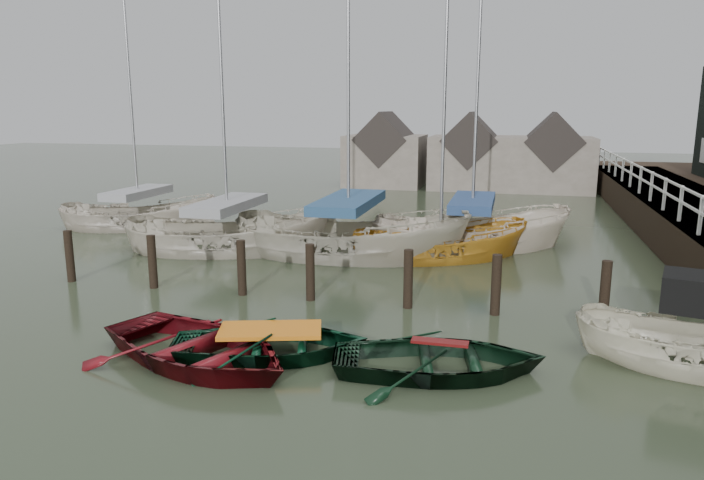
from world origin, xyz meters
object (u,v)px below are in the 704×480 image
(sailboat_a, at_px, (229,249))
(sailboat_e, at_px, (140,226))
(rowboat_green, at_px, (271,356))
(sailboat_c, at_px, (440,258))
(sailboat_d, at_px, (471,246))
(sailboat_b, at_px, (349,254))
(rowboat_red, at_px, (199,363))
(rowboat_dkgreen, at_px, (439,373))
(motorboat, at_px, (697,366))

(sailboat_a, height_order, sailboat_e, sailboat_a)
(rowboat_green, bearing_deg, sailboat_c, -31.16)
(rowboat_green, height_order, sailboat_a, sailboat_a)
(sailboat_d, bearing_deg, sailboat_b, 102.43)
(rowboat_red, relative_size, sailboat_a, 0.35)
(rowboat_dkgreen, relative_size, sailboat_b, 0.29)
(sailboat_e, bearing_deg, rowboat_green, -159.93)
(rowboat_red, distance_m, rowboat_dkgreen, 4.40)
(rowboat_green, height_order, sailboat_c, sailboat_c)
(rowboat_dkgreen, height_order, sailboat_c, sailboat_c)
(sailboat_a, distance_m, sailboat_d, 8.05)
(rowboat_dkgreen, bearing_deg, sailboat_c, -5.73)
(rowboat_red, bearing_deg, sailboat_a, 44.86)
(sailboat_c, relative_size, sailboat_d, 0.79)
(rowboat_dkgreen, relative_size, sailboat_c, 0.38)
(rowboat_green, relative_size, sailboat_a, 0.30)
(sailboat_b, height_order, sailboat_c, sailboat_b)
(rowboat_red, relative_size, motorboat, 0.95)
(motorboat, distance_m, sailboat_a, 13.96)
(rowboat_red, xyz_separation_m, sailboat_d, (4.20, 11.05, 0.06))
(sailboat_d, distance_m, sailboat_e, 12.83)
(sailboat_a, height_order, sailboat_b, sailboat_b)
(motorboat, xyz_separation_m, sailboat_b, (-8.27, 6.98, -0.04))
(motorboat, bearing_deg, sailboat_b, 63.85)
(rowboat_dkgreen, height_order, motorboat, motorboat)
(rowboat_dkgreen, xyz_separation_m, sailboat_c, (-0.99, 8.66, 0.01))
(motorboat, relative_size, sailboat_b, 0.35)
(sailboat_b, bearing_deg, sailboat_e, 73.31)
(sailboat_d, bearing_deg, motorboat, -171.71)
(sailboat_c, bearing_deg, sailboat_d, -50.31)
(sailboat_b, distance_m, sailboat_e, 9.52)
(motorboat, height_order, sailboat_e, sailboat_e)
(rowboat_green, distance_m, rowboat_dkgreen, 3.18)
(rowboat_green, bearing_deg, rowboat_red, 101.86)
(rowboat_red, distance_m, rowboat_green, 1.34)
(rowboat_green, relative_size, sailboat_c, 0.37)
(rowboat_green, distance_m, motorboat, 7.73)
(sailboat_c, bearing_deg, sailboat_b, 74.96)
(rowboat_green, relative_size, sailboat_e, 0.36)
(sailboat_b, relative_size, sailboat_e, 1.25)
(rowboat_green, distance_m, sailboat_b, 8.24)
(rowboat_red, height_order, sailboat_e, sailboat_e)
(rowboat_red, relative_size, sailboat_d, 0.34)
(sailboat_c, xyz_separation_m, sailboat_d, (0.84, 1.73, 0.05))
(sailboat_c, distance_m, sailboat_d, 1.92)
(sailboat_b, distance_m, sailboat_d, 4.28)
(rowboat_green, distance_m, sailboat_e, 14.61)
(sailboat_e, bearing_deg, rowboat_red, -165.12)
(rowboat_red, distance_m, motorboat, 9.00)
(sailboat_b, xyz_separation_m, sailboat_d, (3.67, 2.19, 0.00))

